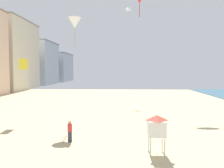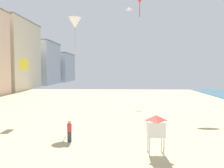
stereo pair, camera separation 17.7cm
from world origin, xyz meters
The scene contains 8 objects.
boardwalk_hotel_far centered at (-26.94, 59.77, 9.29)m, with size 13.19×19.15×18.57m.
boardwalk_hotel_distant centered at (-26.94, 81.63, 7.65)m, with size 14.67×18.52×15.28m.
boardwalk_hotel_furthest centered at (-26.94, 103.10, 6.25)m, with size 17.56×21.32×12.49m.
kite_flyer centered at (0.10, 13.34, 0.92)m, with size 0.34×0.34×1.64m.
lifeguard_stand centered at (6.22, 10.99, 1.84)m, with size 1.10×1.10×2.55m.
kite_white_delta centered at (-0.85, 21.13, 10.38)m, with size 1.37×1.37×3.10m.
kite_yellow_box centered at (-6.29, 20.80, 6.03)m, with size 0.73×0.73×1.14m.
kite_white_parafoil centered at (5.63, 39.44, 16.23)m, with size 1.28×0.36×0.50m.
Camera 1 is at (3.70, -4.31, 5.51)m, focal length 38.31 mm.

